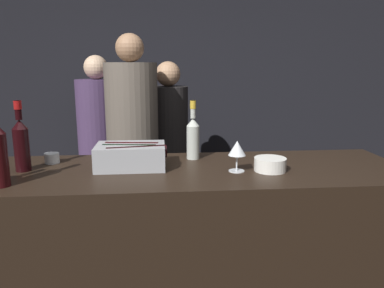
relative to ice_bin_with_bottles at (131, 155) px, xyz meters
The scene contains 11 objects.
wall_back_chalkboard 2.18m from the ice_bin_with_bottles, 81.81° to the left, with size 6.40×0.06×2.80m.
bar_counter 0.69m from the ice_bin_with_bottles, ahead, with size 2.19×0.69×1.10m.
ice_bin_with_bottles is the anchor object (origin of this frame).
bowl_white 0.70m from the ice_bin_with_bottles, ahead, with size 0.16×0.16×0.07m.
wine_glass 0.53m from the ice_bin_with_bottles, 12.16° to the right, with size 0.09×0.09×0.15m.
candle_votive 0.45m from the ice_bin_with_bottles, 162.79° to the left, with size 0.08×0.08×0.05m.
rose_wine_bottle 0.37m from the ice_bin_with_bottles, 25.90° to the left, with size 0.07×0.07×0.32m.
red_wine_bottle_tall 0.53m from the ice_bin_with_bottles, behind, with size 0.07×0.07×0.35m.
person_in_hoodie 1.01m from the ice_bin_with_bottles, 93.47° to the left, with size 0.40×0.40×1.84m.
person_blond_tee 1.61m from the ice_bin_with_bottles, 104.47° to the left, with size 0.38×0.38×1.69m.
person_grey_polo 1.40m from the ice_bin_with_bottles, 80.49° to the left, with size 0.34×0.34×1.64m.
Camera 1 is at (-0.17, -1.47, 1.61)m, focal length 35.00 mm.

